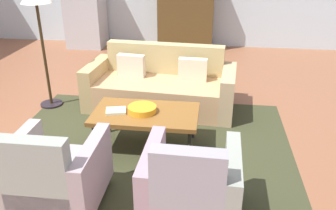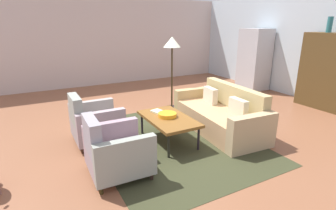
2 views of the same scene
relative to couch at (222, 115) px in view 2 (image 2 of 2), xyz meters
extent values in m
plane|color=brown|center=(-0.49, -0.79, -0.29)|extent=(10.91, 10.91, 0.00)
cube|color=silver|center=(-0.49, 3.46, 1.11)|extent=(9.09, 0.12, 2.80)
cube|color=beige|center=(-5.04, -0.79, 1.11)|extent=(0.12, 8.49, 2.80)
cube|color=#343720|center=(-0.01, -1.14, -0.28)|extent=(3.40, 2.60, 0.01)
cube|color=tan|center=(-0.01, -0.09, -0.08)|extent=(1.80, 1.02, 0.42)
cube|color=tan|center=(0.02, 0.27, 0.14)|extent=(1.75, 0.30, 0.86)
cube|color=tan|center=(0.95, -0.15, 0.02)|extent=(0.24, 0.91, 0.62)
cube|color=tan|center=(-0.96, -0.02, 0.02)|extent=(0.24, 0.91, 0.62)
cube|color=beige|center=(0.45, -0.02, 0.29)|extent=(0.40, 0.13, 0.32)
cube|color=beige|center=(-0.45, 0.05, 0.29)|extent=(0.41, 0.17, 0.32)
cylinder|color=black|center=(-0.54, -0.91, -0.09)|extent=(0.04, 0.04, 0.40)
cylinder|color=black|center=(0.52, -0.91, -0.09)|extent=(0.04, 0.04, 0.40)
cylinder|color=black|center=(-0.54, -1.47, -0.09)|extent=(0.04, 0.04, 0.40)
cylinder|color=black|center=(0.52, -1.47, -0.09)|extent=(0.04, 0.04, 0.40)
cube|color=brown|center=(-0.01, -1.19, 0.14)|extent=(1.20, 0.70, 0.05)
cylinder|color=#2E1C21|center=(-0.95, -1.95, -0.24)|extent=(0.05, 0.05, 0.10)
cylinder|color=black|center=(-0.27, -1.94, -0.24)|extent=(0.05, 0.05, 0.10)
cylinder|color=#372814|center=(-0.94, -2.63, -0.24)|extent=(0.05, 0.05, 0.10)
cylinder|color=#341E14|center=(-0.26, -2.62, -0.24)|extent=(0.05, 0.05, 0.10)
cube|color=gray|center=(-0.61, -2.29, -0.04)|extent=(0.57, 0.80, 0.30)
cube|color=gray|center=(-0.60, -2.62, 0.20)|extent=(0.56, 0.14, 0.78)
cube|color=gray|center=(-0.95, -2.29, 0.09)|extent=(0.13, 0.80, 0.56)
cube|color=gray|center=(-0.27, -2.28, 0.09)|extent=(0.13, 0.80, 0.56)
cylinder|color=#302A1C|center=(0.26, -1.94, -0.24)|extent=(0.05, 0.05, 0.10)
cylinder|color=black|center=(0.94, -1.95, -0.24)|extent=(0.05, 0.05, 0.10)
cylinder|color=#37280F|center=(0.25, -2.62, -0.24)|extent=(0.05, 0.05, 0.10)
cylinder|color=#30280F|center=(0.93, -2.63, -0.24)|extent=(0.05, 0.05, 0.10)
cube|color=gray|center=(0.59, -2.29, -0.04)|extent=(0.58, 0.81, 0.30)
cube|color=gray|center=(0.59, -2.62, 0.20)|extent=(0.56, 0.15, 0.78)
cube|color=gray|center=(0.25, -2.28, 0.09)|extent=(0.14, 0.80, 0.56)
cube|color=gray|center=(0.93, -2.29, 0.09)|extent=(0.14, 0.80, 0.56)
cylinder|color=orange|center=(-0.04, -1.19, 0.20)|extent=(0.33, 0.33, 0.07)
cube|color=beige|center=(-0.34, -1.23, 0.18)|extent=(0.26, 0.22, 0.03)
cube|color=#503A1C|center=(0.08, 3.11, 0.61)|extent=(1.20, 0.50, 1.80)
cube|color=#4B2D22|center=(-0.22, 3.37, 0.61)|extent=(0.56, 0.01, 1.51)
cylinder|color=#27696D|center=(-0.07, 3.11, 1.69)|extent=(0.12, 0.12, 0.36)
cube|color=#B7BABF|center=(-2.17, 3.01, 0.64)|extent=(0.80, 0.70, 1.85)
cylinder|color=#99999E|center=(-2.12, 3.38, 0.73)|extent=(0.02, 0.02, 0.70)
cylinder|color=black|center=(-1.63, -0.22, -0.27)|extent=(0.32, 0.32, 0.03)
cylinder|color=#332612|center=(-1.63, -0.22, 0.47)|extent=(0.04, 0.04, 1.45)
cone|color=silver|center=(-1.63, -0.22, 1.31)|extent=(0.40, 0.40, 0.24)
camera|label=1|loc=(0.72, -4.73, 1.93)|focal=37.78mm
camera|label=2|loc=(3.75, -3.21, 1.75)|focal=27.98mm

